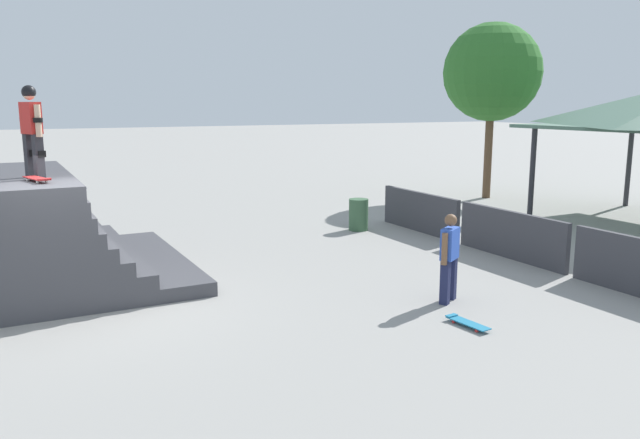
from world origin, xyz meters
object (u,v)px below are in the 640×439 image
(skateboard_on_deck, at_px, (37,178))
(skateboard_on_ground, at_px, (467,322))
(skater_on_deck, at_px, (32,125))
(trash_bin, at_px, (359,215))
(tree_beside_pavilion, at_px, (492,73))
(bystander_walking, at_px, (450,253))

(skateboard_on_deck, relative_size, skateboard_on_ground, 1.03)
(skater_on_deck, height_order, trash_bin, skater_on_deck)
(skater_on_deck, xyz_separation_m, trash_bin, (-2.30, 7.96, -2.58))
(skateboard_on_deck, relative_size, trash_bin, 0.96)
(skater_on_deck, xyz_separation_m, skateboard_on_deck, (0.61, -0.01, -0.85))
(tree_beside_pavilion, distance_m, trash_bin, 8.69)
(bystander_walking, xyz_separation_m, tree_beside_pavilion, (-8.90, 8.97, 3.57))
(skateboard_on_deck, bearing_deg, tree_beside_pavilion, 95.48)
(skateboard_on_deck, xyz_separation_m, bystander_walking, (3.11, 6.15, -1.30))
(skateboard_on_ground, bearing_deg, trash_bin, -24.29)
(skater_on_deck, distance_m, trash_bin, 8.67)
(bystander_walking, relative_size, skateboard_on_ground, 1.94)
(skateboard_on_deck, distance_m, bystander_walking, 7.01)
(tree_beside_pavilion, height_order, trash_bin, tree_beside_pavilion)
(tree_beside_pavilion, xyz_separation_m, trash_bin, (2.89, -7.15, -4.00))
(skateboard_on_deck, distance_m, skateboard_on_ground, 7.33)
(skater_on_deck, xyz_separation_m, bystander_walking, (3.71, 6.14, -2.15))
(skateboard_on_ground, bearing_deg, skateboard_on_deck, 47.21)
(tree_beside_pavilion, bearing_deg, skateboard_on_deck, -69.02)
(bystander_walking, distance_m, tree_beside_pavilion, 13.13)
(skateboard_on_deck, bearing_deg, bystander_walking, 47.70)
(skater_on_deck, bearing_deg, skateboard_on_ground, 28.07)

